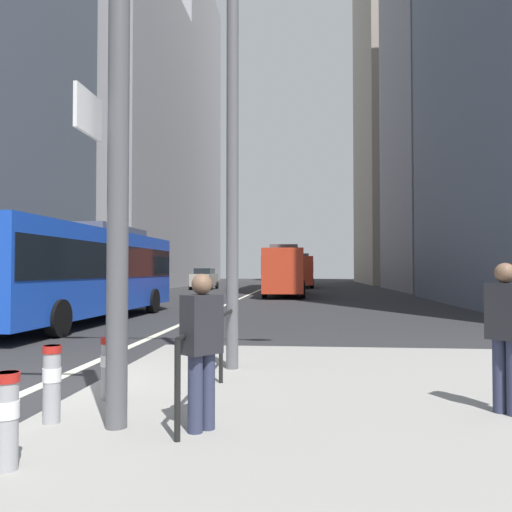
{
  "coord_description": "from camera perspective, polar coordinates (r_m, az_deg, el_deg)",
  "views": [
    {
      "loc": [
        4.0,
        -6.97,
        1.76
      ],
      "look_at": [
        1.1,
        23.71,
        2.61
      ],
      "focal_mm": 36.18,
      "sensor_mm": 36.0,
      "label": 1
    }
  ],
  "objects": [
    {
      "name": "median_island",
      "position": [
        6.38,
        19.68,
        -16.81
      ],
      "size": [
        9.0,
        10.0,
        0.15
      ],
      "primitive_type": "cube",
      "color": "gray",
      "rests_on": "ground"
    },
    {
      "name": "bollard_right",
      "position": [
        6.01,
        -21.64,
        -12.57
      ],
      "size": [
        0.2,
        0.2,
        0.81
      ],
      "color": "#99999E",
      "rests_on": "median_island"
    },
    {
      "name": "car_receding_near",
      "position": [
        66.52,
        4.9,
        -2.25
      ],
      "size": [
        2.04,
        4.26,
        1.94
      ],
      "color": "#232838",
      "rests_on": "ground"
    },
    {
      "name": "bollard_back",
      "position": [
        6.85,
        -16.0,
        -11.44
      ],
      "size": [
        0.2,
        0.2,
        0.77
      ],
      "color": "#99999E",
      "rests_on": "median_island"
    },
    {
      "name": "pedestrian_railing",
      "position": [
        6.86,
        -4.76,
        -9.1
      ],
      "size": [
        0.06,
        3.86,
        0.98
      ],
      "color": "black",
      "rests_on": "median_island"
    },
    {
      "name": "office_tower_left_mid",
      "position": [
        54.73,
        -16.64,
        12.84
      ],
      "size": [
        13.91,
        22.61,
        30.68
      ],
      "primitive_type": "cube",
      "color": "#9E9EA3",
      "rests_on": "ground"
    },
    {
      "name": "car_receding_far",
      "position": [
        65.76,
        3.69,
        -2.26
      ],
      "size": [
        2.11,
        4.45,
        1.94
      ],
      "color": "maroon",
      "rests_on": "ground"
    },
    {
      "name": "ground_plane",
      "position": [
        27.32,
        -3.04,
        -5.28
      ],
      "size": [
        160.0,
        160.0,
        0.0
      ],
      "primitive_type": "plane",
      "color": "#28282B"
    },
    {
      "name": "bollard_left",
      "position": [
        4.8,
        -25.83,
        -15.56
      ],
      "size": [
        0.2,
        0.2,
        0.78
      ],
      "color": "#99999E",
      "rests_on": "median_island"
    },
    {
      "name": "office_tower_left_far",
      "position": [
        82.46,
        -9.08,
        13.47
      ],
      "size": [
        10.72,
        23.42,
        46.31
      ],
      "primitive_type": "cube",
      "color": "#9E9EA3",
      "rests_on": "ground"
    },
    {
      "name": "car_oncoming_mid",
      "position": [
        47.8,
        -5.74,
        -2.5
      ],
      "size": [
        2.07,
        4.57,
        1.94
      ],
      "color": "#B2A899",
      "rests_on": "ground"
    },
    {
      "name": "city_bus_red_receding",
      "position": [
        36.13,
        3.27,
        -1.47
      ],
      "size": [
        2.74,
        11.64,
        3.4
      ],
      "color": "red",
      "rests_on": "ground"
    },
    {
      "name": "city_bus_blue_oncoming",
      "position": [
        18.51,
        -18.59,
        -1.27
      ],
      "size": [
        2.94,
        12.17,
        3.4
      ],
      "color": "blue",
      "rests_on": "ground"
    },
    {
      "name": "office_tower_right_far",
      "position": [
        77.35,
        15.58,
        18.93
      ],
      "size": [
        10.5,
        22.81,
        57.6
      ],
      "primitive_type": "cube",
      "color": "gray",
      "rests_on": "ground"
    },
    {
      "name": "pedestrian_walking",
      "position": [
        6.49,
        25.9,
        -7.35
      ],
      "size": [
        0.43,
        0.44,
        1.69
      ],
      "color": "#2D334C",
      "rests_on": "median_island"
    },
    {
      "name": "office_tower_right_mid",
      "position": [
        51.07,
        20.83,
        17.47
      ],
      "size": [
        10.33,
        16.04,
        36.7
      ],
      "primitive_type": "cube",
      "color": "gray",
      "rests_on": "ground"
    },
    {
      "name": "pedestrian_waiting",
      "position": [
        5.29,
        -6.03,
        -9.67
      ],
      "size": [
        0.43,
        0.45,
        1.57
      ],
      "color": "#2D334C",
      "rests_on": "median_island"
    },
    {
      "name": "street_lamp_post",
      "position": [
        9.19,
        -2.6,
        20.94
      ],
      "size": [
        5.5,
        0.32,
        8.0
      ],
      "color": "#56565B",
      "rests_on": "median_island"
    },
    {
      "name": "lane_centre_line",
      "position": [
        37.23,
        -0.77,
        -4.29
      ],
      "size": [
        0.2,
        80.0,
        0.01
      ],
      "primitive_type": "cube",
      "color": "beige",
      "rests_on": "ground"
    },
    {
      "name": "city_bus_red_distant",
      "position": [
        53.68,
        4.82,
        -1.5
      ],
      "size": [
        2.84,
        10.7,
        3.4
      ],
      "color": "red",
      "rests_on": "ground"
    }
  ]
}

